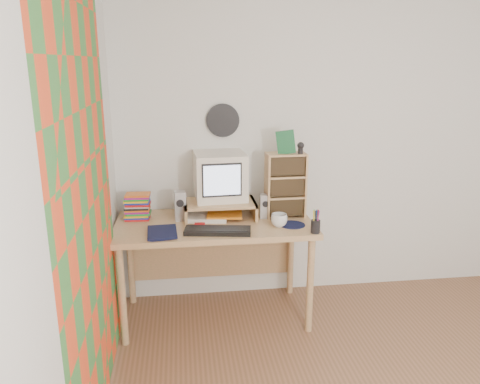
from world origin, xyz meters
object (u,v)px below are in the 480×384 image
object	(u,v)px
cd_rack	(285,185)
diary	(147,232)
keyboard	(218,231)
desk	(214,236)
crt_monitor	(220,177)
mug	(279,220)
dvd_stack	(137,203)

from	to	relation	value
cd_rack	diary	xyz separation A→B (m)	(-0.99, -0.27, -0.21)
keyboard	desk	bearing A→B (deg)	100.40
desk	crt_monitor	size ratio (longest dim) A/B	3.86
keyboard	mug	size ratio (longest dim) A/B	3.86
crt_monitor	cd_rack	size ratio (longest dim) A/B	0.76
crt_monitor	mug	size ratio (longest dim) A/B	3.17
cd_rack	diary	world-z (taller)	cd_rack
keyboard	mug	distance (m)	0.44
crt_monitor	keyboard	distance (m)	0.47
keyboard	cd_rack	size ratio (longest dim) A/B	0.93
keyboard	dvd_stack	xyz separation A→B (m)	(-0.55, 0.36, 0.11)
desk	diary	distance (m)	0.55
cd_rack	mug	bearing A→B (deg)	-113.46
desk	crt_monitor	world-z (taller)	crt_monitor
mug	dvd_stack	bearing A→B (deg)	163.86
desk	diary	xyz separation A→B (m)	(-0.46, -0.27, 0.16)
desk	diary	size ratio (longest dim) A/B	5.93
dvd_stack	cd_rack	xyz separation A→B (m)	(1.07, -0.07, 0.11)
desk	crt_monitor	distance (m)	0.44
diary	keyboard	bearing A→B (deg)	-5.22
desk	crt_monitor	xyz separation A→B (m)	(0.06, 0.09, 0.43)
crt_monitor	keyboard	bearing A→B (deg)	-101.90
cd_rack	dvd_stack	bearing A→B (deg)	174.95
desk	mug	distance (m)	0.52
cd_rack	mug	distance (m)	0.31
keyboard	cd_rack	bearing A→B (deg)	38.34
crt_monitor	keyboard	xyz separation A→B (m)	(-0.05, -0.37, -0.28)
mug	diary	xyz separation A→B (m)	(-0.90, -0.05, -0.02)
diary	dvd_stack	bearing A→B (deg)	101.44
dvd_stack	mug	world-z (taller)	dvd_stack
cd_rack	crt_monitor	bearing A→B (deg)	168.83
cd_rack	diary	size ratio (longest dim) A/B	2.01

